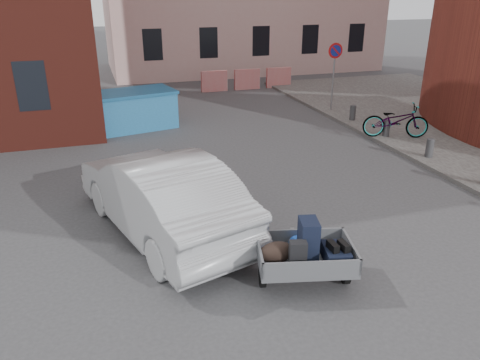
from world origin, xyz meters
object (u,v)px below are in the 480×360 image
object	(u,v)px
trailer	(305,253)
dumpster	(129,110)
silver_car	(161,194)
bicycle	(396,121)

from	to	relation	value
trailer	dumpster	xyz separation A→B (m)	(-1.92, 10.73, 0.08)
silver_car	dumpster	bearing A→B (deg)	-107.25
trailer	dumpster	world-z (taller)	dumpster
dumpster	bicycle	size ratio (longest dim) A/B	1.65
trailer	dumpster	size ratio (longest dim) A/B	0.55
bicycle	silver_car	bearing A→B (deg)	137.51
bicycle	dumpster	bearing A→B (deg)	85.64
dumpster	bicycle	xyz separation A→B (m)	(8.28, -4.11, -0.00)
dumpster	silver_car	xyz separation A→B (m)	(-0.09, -8.10, 0.17)
dumpster	silver_car	world-z (taller)	silver_car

